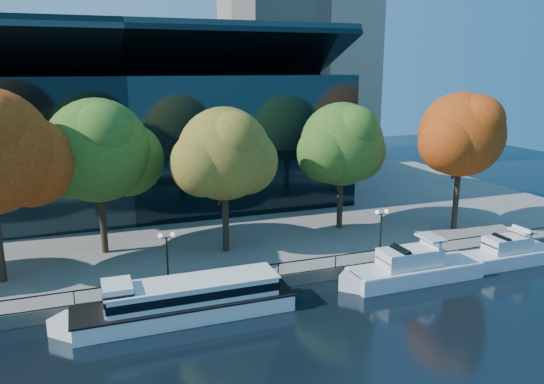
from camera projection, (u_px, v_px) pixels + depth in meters
name	position (u px, v px, depth m)	size (l,w,h in m)	color
ground	(228.00, 315.00, 37.05)	(160.00, 160.00, 0.00)	black
promenade	(153.00, 194.00, 70.12)	(90.00, 67.08, 1.00)	slate
railing	(216.00, 272.00, 39.57)	(88.20, 0.08, 0.99)	black
convention_building	(121.00, 139.00, 62.72)	(50.00, 24.57, 21.43)	black
tour_boat	(180.00, 300.00, 36.33)	(16.50, 3.68, 3.13)	white
cruiser_near	(410.00, 268.00, 42.58)	(12.33, 3.18, 3.57)	silver
cruiser_far	(507.00, 253.00, 46.23)	(9.85, 2.73, 3.22)	silver
tree_2	(100.00, 153.00, 44.54)	(10.97, 9.00, 13.42)	black
tree_3	(226.00, 156.00, 44.95)	(9.93, 8.15, 12.67)	black
tree_4	(343.00, 146.00, 51.76)	(10.18, 8.35, 12.59)	black
tree_5	(463.00, 136.00, 51.26)	(10.25, 8.41, 13.60)	black
lamp_1	(167.00, 246.00, 39.10)	(1.26, 0.36, 4.03)	black
lamp_2	(381.00, 222.00, 45.28)	(1.26, 0.36, 4.03)	black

